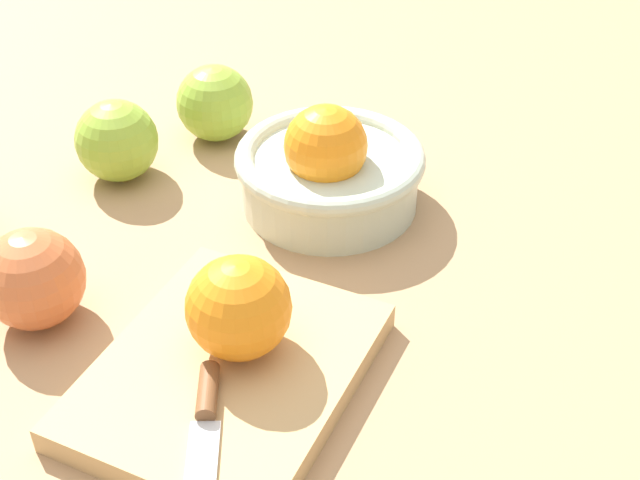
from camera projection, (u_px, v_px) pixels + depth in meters
name	position (u px, v px, depth m)	size (l,w,h in m)	color
ground_plane	(171.00, 257.00, 0.75)	(2.40, 2.40, 0.00)	tan
bowl	(329.00, 166.00, 0.79)	(0.17, 0.17, 0.10)	beige
cutting_board	(228.00, 374.00, 0.63)	(0.22, 0.17, 0.02)	tan
orange_on_board	(239.00, 308.00, 0.61)	(0.08, 0.08, 0.08)	orange
knife	(204.00, 432.00, 0.57)	(0.15, 0.06, 0.01)	silver
apple_front_right	(33.00, 279.00, 0.67)	(0.08, 0.08, 0.08)	#CC6638
apple_mid_left	(215.00, 103.00, 0.89)	(0.08, 0.08, 0.08)	#8EB738
apple_front_left	(117.00, 141.00, 0.83)	(0.08, 0.08, 0.08)	#8EB738
citrus_peel	(102.00, 115.00, 0.94)	(0.05, 0.04, 0.01)	orange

